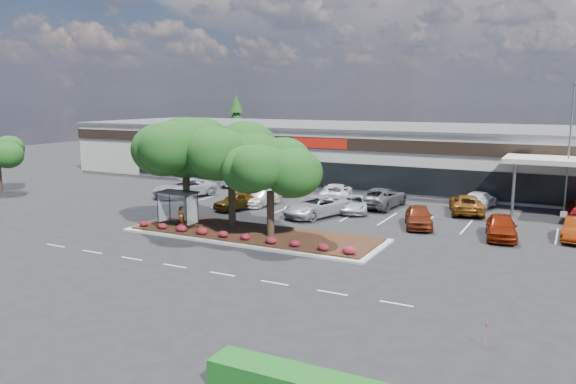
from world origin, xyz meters
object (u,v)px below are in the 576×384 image
at_px(survey_stake, 486,331).
at_px(car_1, 261,197).
at_px(light_pole, 570,158).
at_px(car_0, 184,188).

relative_size(survey_stake, car_1, 0.21).
distance_m(light_pole, car_0, 33.49).
bearing_deg(car_0, survey_stake, -15.98).
relative_size(car_0, car_1, 1.30).
distance_m(survey_stake, car_1, 30.15).
relative_size(survey_stake, car_0, 0.16).
height_order(light_pole, car_0, light_pole).
bearing_deg(light_pole, car_1, -163.68).
height_order(car_0, car_1, car_0).
bearing_deg(car_1, survey_stake, -39.29).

